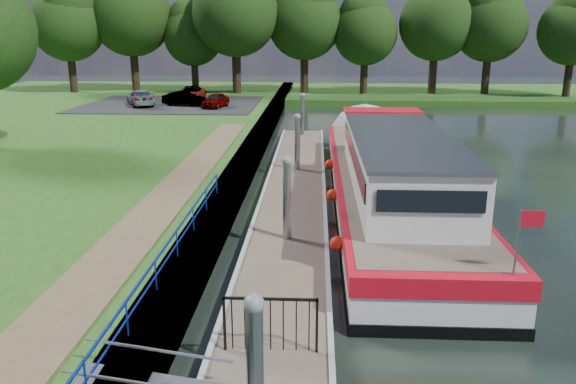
{
  "coord_description": "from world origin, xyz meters",
  "views": [
    {
      "loc": [
        0.83,
        -7.53,
        6.42
      ],
      "look_at": [
        -0.06,
        10.12,
        1.4
      ],
      "focal_mm": 35.0,
      "sensor_mm": 36.0,
      "label": 1
    }
  ],
  "objects_px": {
    "barge": "(386,175)",
    "car_d": "(191,94)",
    "pontoon": "(293,202)",
    "car_c": "(141,98)",
    "car_b": "(184,99)",
    "car_a": "(216,100)"
  },
  "relations": [
    {
      "from": "barge",
      "to": "car_d",
      "type": "height_order",
      "value": "barge"
    },
    {
      "from": "pontoon",
      "to": "car_d",
      "type": "height_order",
      "value": "car_d"
    },
    {
      "from": "barge",
      "to": "car_c",
      "type": "distance_m",
      "value": 28.33
    },
    {
      "from": "pontoon",
      "to": "barge",
      "type": "height_order",
      "value": "barge"
    },
    {
      "from": "car_b",
      "to": "car_c",
      "type": "relative_size",
      "value": 0.79
    },
    {
      "from": "car_a",
      "to": "car_b",
      "type": "height_order",
      "value": "car_b"
    },
    {
      "from": "pontoon",
      "to": "car_c",
      "type": "height_order",
      "value": "car_c"
    },
    {
      "from": "pontoon",
      "to": "car_c",
      "type": "bearing_deg",
      "value": 118.97
    },
    {
      "from": "barge",
      "to": "pontoon",
      "type": "bearing_deg",
      "value": -166.19
    },
    {
      "from": "car_a",
      "to": "car_b",
      "type": "distance_m",
      "value": 2.87
    },
    {
      "from": "barge",
      "to": "car_a",
      "type": "xyz_separation_m",
      "value": [
        -10.58,
        22.04,
        0.3
      ]
    },
    {
      "from": "pontoon",
      "to": "car_b",
      "type": "relative_size",
      "value": 8.89
    },
    {
      "from": "car_c",
      "to": "car_a",
      "type": "bearing_deg",
      "value": 147.48
    },
    {
      "from": "car_b",
      "to": "car_d",
      "type": "distance_m",
      "value": 3.15
    },
    {
      "from": "car_b",
      "to": "car_d",
      "type": "height_order",
      "value": "car_d"
    },
    {
      "from": "barge",
      "to": "car_a",
      "type": "distance_m",
      "value": 24.45
    },
    {
      "from": "pontoon",
      "to": "car_d",
      "type": "xyz_separation_m",
      "value": [
        -9.85,
        27.05,
        1.27
      ]
    },
    {
      "from": "pontoon",
      "to": "car_d",
      "type": "distance_m",
      "value": 28.81
    },
    {
      "from": "car_a",
      "to": "car_d",
      "type": "distance_m",
      "value": 5.01
    },
    {
      "from": "car_d",
      "to": "car_c",
      "type": "bearing_deg",
      "value": -135.59
    },
    {
      "from": "car_b",
      "to": "car_d",
      "type": "bearing_deg",
      "value": 14.93
    },
    {
      "from": "pontoon",
      "to": "car_b",
      "type": "height_order",
      "value": "car_b"
    }
  ]
}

